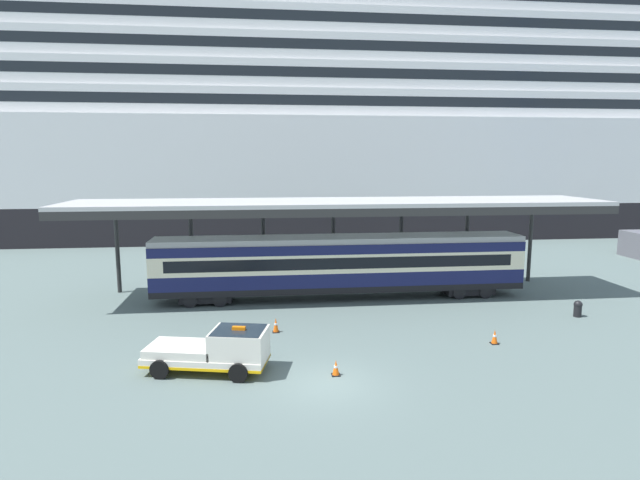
% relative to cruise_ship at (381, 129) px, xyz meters
% --- Properties ---
extents(ground_plane, '(400.00, 400.00, 0.00)m').
position_rel_cruise_ship_xyz_m(ground_plane, '(-13.28, -48.23, -13.08)').
color(ground_plane, '#546562').
extents(cruise_ship, '(128.71, 24.99, 38.00)m').
position_rel_cruise_ship_xyz_m(cruise_ship, '(0.00, 0.00, 0.00)').
color(cruise_ship, black).
rests_on(cruise_ship, ground).
extents(platform_canopy, '(34.53, 6.34, 6.39)m').
position_rel_cruise_ship_xyz_m(platform_canopy, '(-10.75, -34.68, -7.01)').
color(platform_canopy, '#B3B3B3').
rests_on(platform_canopy, ground).
extents(train_carriage, '(23.83, 2.81, 4.11)m').
position_rel_cruise_ship_xyz_m(train_carriage, '(-10.75, -35.17, -10.77)').
color(train_carriage, black).
rests_on(train_carriage, ground).
extents(service_truck, '(5.51, 3.10, 2.02)m').
position_rel_cruise_ship_xyz_m(service_truck, '(-17.74, -46.37, -12.09)').
color(service_truck, silver).
rests_on(service_truck, ground).
extents(traffic_cone_near, '(0.36, 0.36, 0.67)m').
position_rel_cruise_ship_xyz_m(traffic_cone_near, '(-12.80, -47.38, -12.75)').
color(traffic_cone_near, black).
rests_on(traffic_cone_near, ground).
extents(traffic_cone_mid, '(0.36, 0.36, 0.78)m').
position_rel_cruise_ship_xyz_m(traffic_cone_mid, '(-15.15, -41.54, -12.70)').
color(traffic_cone_mid, black).
rests_on(traffic_cone_mid, ground).
extents(traffic_cone_far, '(0.36, 0.36, 0.72)m').
position_rel_cruise_ship_xyz_m(traffic_cone_far, '(-4.48, -44.52, -12.73)').
color(traffic_cone_far, black).
rests_on(traffic_cone_far, ground).
extents(quay_bollard, '(0.48, 0.48, 0.96)m').
position_rel_cruise_ship_xyz_m(quay_bollard, '(2.30, -40.77, -12.57)').
color(quay_bollard, black).
rests_on(quay_bollard, ground).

